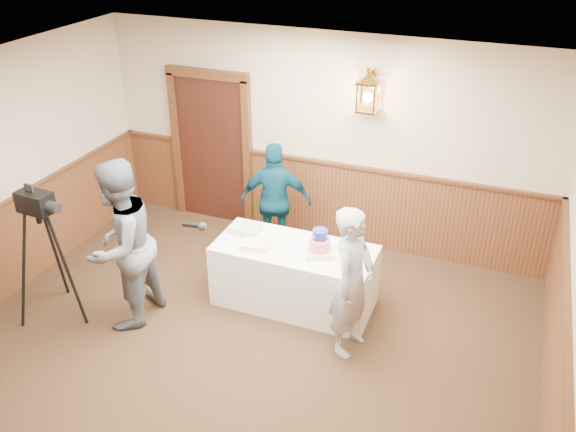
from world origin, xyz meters
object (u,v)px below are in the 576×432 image
interviewer (121,245)px  tv_camera_rig (48,262)px  tiered_cake (320,245)px  sheet_cake_yellow (256,245)px  sheet_cake_green (245,229)px  assistant_p (276,201)px  display_table (294,275)px  baker (352,282)px

interviewer → tv_camera_rig: bearing=-72.4°
tiered_cake → sheet_cake_yellow: (-0.70, -0.13, -0.09)m
sheet_cake_green → assistant_p: size_ratio=0.21×
assistant_p → sheet_cake_yellow: bearing=84.4°
display_table → tiered_cake: 0.58m
tiered_cake → assistant_p: (-0.92, 0.96, -0.09)m
sheet_cake_yellow → assistant_p: assistant_p is taller
assistant_p → baker: bearing=117.8°
sheet_cake_green → tv_camera_rig: size_ratio=0.21×
interviewer → baker: bearing=102.2°
tv_camera_rig → assistant_p: bearing=53.7°
tiered_cake → interviewer: 2.12m
tiered_cake → interviewer: interviewer is taller
interviewer → baker: interviewer is taller
interviewer → tv_camera_rig: interviewer is taller
baker → sheet_cake_green: bearing=75.1°
sheet_cake_green → interviewer: 1.43m
sheet_cake_green → tiered_cake: bearing=-8.3°
display_table → baker: (0.81, -0.51, 0.45)m
sheet_cake_green → baker: baker is taller
display_table → tv_camera_rig: tv_camera_rig is taller
sheet_cake_yellow → interviewer: bearing=-146.4°
sheet_cake_yellow → tv_camera_rig: size_ratio=0.20×
sheet_cake_green → baker: (1.48, -0.63, 0.03)m
tiered_cake → baker: bearing=-43.8°
sheet_cake_yellow → assistant_p: bearing=101.2°
tiered_cake → tv_camera_rig: 2.96m
tiered_cake → display_table: bearing=175.6°
sheet_cake_green → baker: 1.60m
sheet_cake_yellow → tv_camera_rig: bearing=-153.0°
display_table → interviewer: interviewer is taller
interviewer → tv_camera_rig: (-0.82, -0.23, -0.27)m
baker → assistant_p: size_ratio=1.06×
interviewer → baker: 2.45m
interviewer → tv_camera_rig: size_ratio=1.25×
baker → sheet_cake_yellow: bearing=81.7°
sheet_cake_green → assistant_p: assistant_p is taller
tiered_cake → tv_camera_rig: tv_camera_rig is taller
tv_camera_rig → sheet_cake_yellow: bearing=31.2°
sheet_cake_yellow → interviewer: 1.45m
display_table → sheet_cake_yellow: bearing=-159.2°
assistant_p → tv_camera_rig: 2.78m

